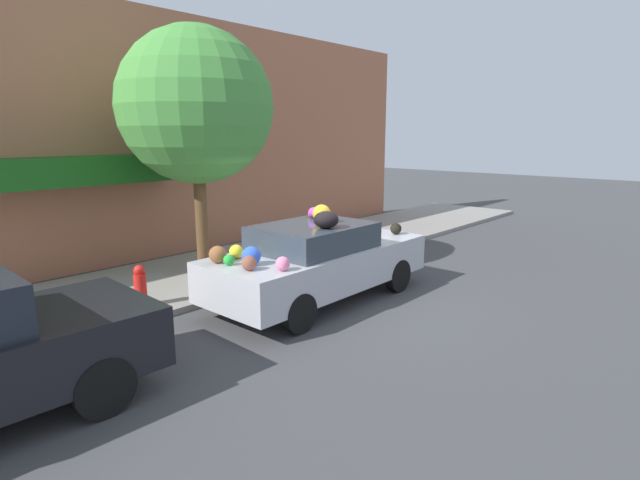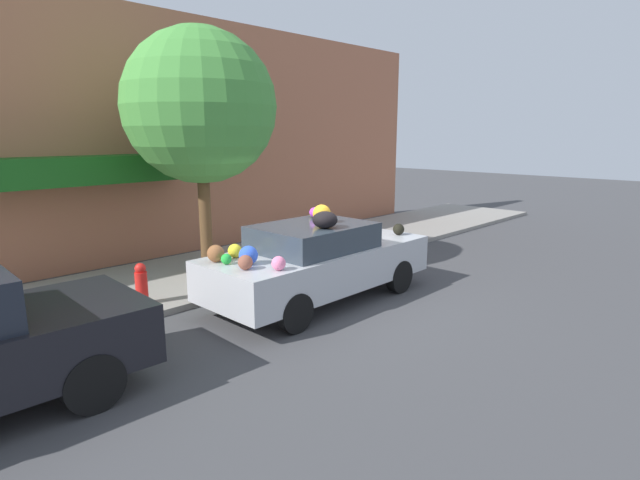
{
  "view_description": "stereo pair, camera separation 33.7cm",
  "coord_description": "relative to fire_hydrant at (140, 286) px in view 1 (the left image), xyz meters",
  "views": [
    {
      "loc": [
        -6.28,
        -5.74,
        2.89
      ],
      "look_at": [
        0.0,
        -0.1,
        1.08
      ],
      "focal_mm": 28.0,
      "sensor_mm": 36.0,
      "label": 1
    },
    {
      "loc": [
        -6.05,
        -5.99,
        2.89
      ],
      "look_at": [
        0.0,
        -0.1,
        1.08
      ],
      "focal_mm": 28.0,
      "sensor_mm": 36.0,
      "label": 2
    }
  ],
  "objects": [
    {
      "name": "fire_hydrant",
      "position": [
        0.0,
        0.0,
        0.0
      ],
      "size": [
        0.2,
        0.2,
        0.7
      ],
      "color": "red",
      "rests_on": "sidewalk_curb"
    },
    {
      "name": "street_tree",
      "position": [
        1.86,
        0.9,
        2.93
      ],
      "size": [
        2.95,
        2.95,
        4.76
      ],
      "color": "brown",
      "rests_on": "sidewalk_curb"
    },
    {
      "name": "art_car",
      "position": [
        2.4,
        -1.75,
        0.28
      ],
      "size": [
        4.29,
        1.73,
        1.7
      ],
      "rotation": [
        0.0,
        0.0,
        0.01
      ],
      "color": "#B7BABF",
      "rests_on": "ground"
    },
    {
      "name": "ground_plane",
      "position": [
        2.44,
        -1.64,
        -0.46
      ],
      "size": [
        60.0,
        60.0,
        0.0
      ],
      "primitive_type": "plane",
      "color": "#424244"
    },
    {
      "name": "building_facade",
      "position": [
        2.3,
        3.27,
        2.31
      ],
      "size": [
        18.0,
        1.2,
        5.62
      ],
      "color": "#B26B4C",
      "rests_on": "ground"
    },
    {
      "name": "sidewalk_curb",
      "position": [
        2.44,
        1.06,
        -0.4
      ],
      "size": [
        24.0,
        3.2,
        0.11
      ],
      "color": "gray",
      "rests_on": "ground"
    }
  ]
}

